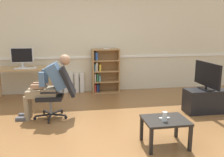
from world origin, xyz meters
TOP-DOWN VIEW (x-y plane):
  - ground_plane at (0.00, 0.00)m, footprint 18.00×18.00m
  - back_wall at (0.00, 2.65)m, footprint 12.00×0.13m
  - computer_desk at (-1.75, 2.15)m, footprint 1.33×0.57m
  - imac_monitor at (-1.77, 2.23)m, footprint 0.51×0.14m
  - keyboard at (-1.71, 2.01)m, footprint 0.42×0.12m
  - computer_mouse at (-1.46, 2.03)m, footprint 0.06×0.10m
  - bookshelf at (0.21, 2.44)m, footprint 0.71×0.29m
  - radiator at (-0.72, 2.54)m, footprint 0.82×0.08m
  - office_chair at (-0.89, 0.75)m, footprint 0.81×0.62m
  - person_seated at (-1.07, 0.76)m, footprint 1.04×0.41m
  - tv_stand at (2.01, 0.55)m, footprint 0.81×0.40m
  - tv_screen at (2.01, 0.55)m, footprint 0.21×0.84m
  - coffee_table at (0.66, -0.66)m, footprint 0.62×0.50m
  - drinking_glass at (0.62, -0.73)m, footprint 0.07×0.07m
  - spare_remote at (0.65, -0.64)m, footprint 0.15×0.04m

SIDE VIEW (x-z plane):
  - ground_plane at x=0.00m, z-range 0.00..0.00m
  - tv_stand at x=2.01m, z-range 0.00..0.47m
  - radiator at x=-0.72m, z-range 0.00..0.52m
  - coffee_table at x=0.66m, z-range 0.14..0.54m
  - spare_remote at x=0.65m, z-range 0.40..0.42m
  - drinking_glass at x=0.62m, z-range 0.40..0.54m
  - office_chair at x=-0.89m, z-range 0.04..1.01m
  - bookshelf at x=0.21m, z-range -0.01..1.16m
  - computer_desk at x=-1.75m, z-range 0.27..1.02m
  - person_seated at x=-1.07m, z-range 0.04..1.25m
  - tv_screen at x=2.01m, z-range 0.49..1.03m
  - keyboard at x=-1.71m, z-range 0.76..0.78m
  - computer_mouse at x=-1.46m, z-range 0.76..0.79m
  - imac_monitor at x=-1.77m, z-range 0.79..1.26m
  - back_wall at x=0.00m, z-range 0.00..2.70m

